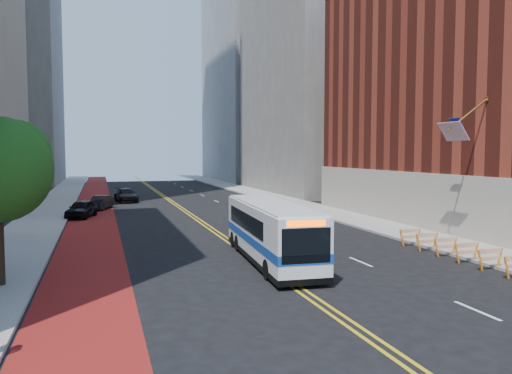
{
  "coord_description": "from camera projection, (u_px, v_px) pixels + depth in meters",
  "views": [
    {
      "loc": [
        -7.44,
        -15.72,
        5.43
      ],
      "look_at": [
        -0.01,
        8.0,
        3.69
      ],
      "focal_mm": 35.0,
      "sensor_mm": 36.0,
      "label": 1
    }
  ],
  "objects": [
    {
      "name": "ground",
      "position": [
        324.0,
        306.0,
        17.56
      ],
      "size": [
        160.0,
        160.0,
        0.0
      ],
      "primitive_type": "plane",
      "color": "black",
      "rests_on": "ground"
    },
    {
      "name": "sidewalk_left",
      "position": [
        45.0,
        215.0,
        42.53
      ],
      "size": [
        4.0,
        140.0,
        0.15
      ],
      "primitive_type": "cube",
      "color": "gray",
      "rests_on": "ground"
    },
    {
      "name": "sidewalk_right",
      "position": [
        305.0,
        206.0,
        49.69
      ],
      "size": [
        4.0,
        140.0,
        0.15
      ],
      "primitive_type": "cube",
      "color": "gray",
      "rests_on": "ground"
    },
    {
      "name": "bus_lane_paint",
      "position": [
        93.0,
        214.0,
        43.7
      ],
      "size": [
        3.6,
        140.0,
        0.01
      ],
      "primitive_type": "cube",
      "color": "maroon",
      "rests_on": "ground"
    },
    {
      "name": "center_line_inner",
      "position": [
        183.0,
        211.0,
        46.07
      ],
      "size": [
        0.14,
        140.0,
        0.01
      ],
      "primitive_type": "cube",
      "color": "gold",
      "rests_on": "ground"
    },
    {
      "name": "center_line_outer",
      "position": [
        187.0,
        211.0,
        46.17
      ],
      "size": [
        0.14,
        140.0,
        0.01
      ],
      "primitive_type": "cube",
      "color": "gold",
      "rests_on": "ground"
    },
    {
      "name": "lane_dashes",
      "position": [
        216.0,
        201.0,
        55.17
      ],
      "size": [
        0.14,
        98.2,
        0.01
      ],
      "color": "silver",
      "rests_on": "ground"
    },
    {
      "name": "midrise_right_near",
      "position": [
        328.0,
        46.0,
        68.72
      ],
      "size": [
        18.0,
        26.0,
        40.0
      ],
      "primitive_type": "cube",
      "color": "slate",
      "rests_on": "ground"
    },
    {
      "name": "midrise_right_far",
      "position": [
        266.0,
        39.0,
        97.05
      ],
      "size": [
        20.0,
        28.0,
        55.0
      ],
      "primitive_type": "cube",
      "color": "gray",
      "rests_on": "ground"
    },
    {
      "name": "construction_barriers",
      "position": [
        478.0,
        253.0,
        23.64
      ],
      "size": [
        1.42,
        10.91,
        1.0
      ],
      "color": "orange",
      "rests_on": "ground"
    },
    {
      "name": "transit_bus",
      "position": [
        270.0,
        231.0,
        24.78
      ],
      "size": [
        3.05,
        10.76,
        2.92
      ],
      "rotation": [
        0.0,
        0.0,
        -0.07
      ],
      "color": "silver",
      "rests_on": "ground"
    },
    {
      "name": "car_a",
      "position": [
        82.0,
        209.0,
        41.4
      ],
      "size": [
        2.87,
        4.63,
        1.47
      ],
      "primitive_type": "imported",
      "rotation": [
        0.0,
        0.0,
        -0.28
      ],
      "color": "black",
      "rests_on": "ground"
    },
    {
      "name": "car_b",
      "position": [
        100.0,
        203.0,
        47.31
      ],
      "size": [
        2.68,
        4.17,
        1.3
      ],
      "primitive_type": "imported",
      "rotation": [
        0.0,
        0.0,
        -0.36
      ],
      "color": "black",
      "rests_on": "ground"
    },
    {
      "name": "car_c",
      "position": [
        126.0,
        195.0,
        54.57
      ],
      "size": [
        2.64,
        5.24,
        1.46
      ],
      "primitive_type": "imported",
      "rotation": [
        0.0,
        0.0,
        0.12
      ],
      "color": "black",
      "rests_on": "ground"
    }
  ]
}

